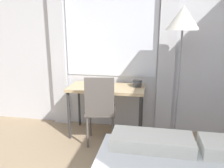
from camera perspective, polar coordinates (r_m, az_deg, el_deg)
name	(u,v)px	position (r m, az deg, el deg)	size (l,w,h in m)	color
wall_back_with_window	(118,43)	(3.38, 1.50, 10.60)	(5.16, 0.13, 2.70)	silver
desk	(107,91)	(3.18, -1.43, -1.94)	(1.10, 0.54, 0.75)	tan
desk_chair	(100,106)	(2.96, -3.11, -5.88)	(0.46, 0.46, 0.98)	#59514C
standing_lamp	(183,25)	(2.90, 18.00, 14.52)	(0.41, 0.41, 1.84)	#4C4C51
telephone	(137,84)	(3.20, 6.64, 0.13)	(0.13, 0.17, 0.09)	#2D2D2D
book	(99,85)	(3.23, -3.32, -0.15)	(0.24, 0.23, 0.02)	#33664C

